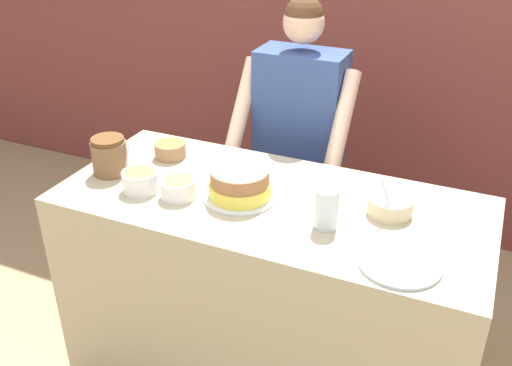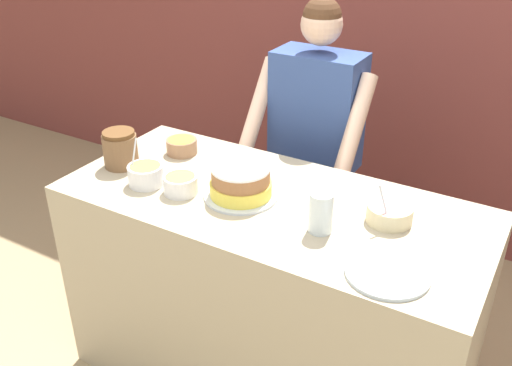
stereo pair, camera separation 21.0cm
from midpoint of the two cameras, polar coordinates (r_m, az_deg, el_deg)
wall_back at (r=3.36m, az=9.95°, el=15.98°), size 10.00×0.05×2.60m
counter at (r=2.42m, az=-1.22°, el=-11.15°), size 1.63×0.73×0.92m
person_baker at (r=2.75m, az=2.12°, el=5.19°), size 0.56×0.45×1.55m
cake at (r=2.14m, az=-4.44°, el=-0.15°), size 0.28×0.28×0.13m
frosting_bowl_yellow at (r=2.18m, az=-10.55°, el=-0.54°), size 0.13×0.13×0.07m
frosting_bowl_orange at (r=2.51m, az=-10.98°, el=3.27°), size 0.13×0.13×0.07m
frosting_bowl_pink at (r=2.08m, az=10.48°, el=-2.25°), size 0.16×0.16×0.16m
frosting_bowl_olive at (r=2.26m, az=-14.13°, el=0.22°), size 0.14×0.14×0.18m
drinking_glass at (r=1.95m, az=4.02°, el=-2.64°), size 0.08×0.08×0.15m
ceramic_plate at (r=1.83m, az=11.01°, el=-8.02°), size 0.26×0.26×0.01m
stoneware_jar at (r=2.41m, az=-16.90°, el=2.55°), size 0.14×0.14×0.16m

